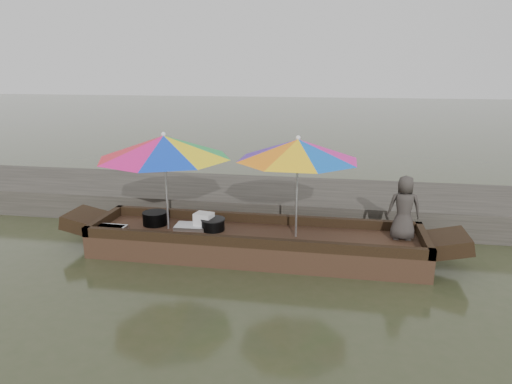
% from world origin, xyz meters
% --- Properties ---
extents(water, '(80.00, 80.00, 0.00)m').
position_xyz_m(water, '(0.00, 0.00, 0.00)').
color(water, '#323920').
rests_on(water, ground).
extents(dock, '(22.00, 2.20, 0.50)m').
position_xyz_m(dock, '(0.00, 2.20, 0.25)').
color(dock, '#2D2B26').
rests_on(dock, ground).
extents(boat_hull, '(5.13, 1.20, 0.35)m').
position_xyz_m(boat_hull, '(0.00, 0.00, 0.17)').
color(boat_hull, '#311E14').
rests_on(boat_hull, water).
extents(cooking_pot, '(0.40, 0.40, 0.21)m').
position_xyz_m(cooking_pot, '(-1.70, 0.16, 0.46)').
color(cooking_pot, black).
rests_on(cooking_pot, boat_hull).
extents(tray_crayfish, '(0.50, 0.36, 0.09)m').
position_xyz_m(tray_crayfish, '(-2.27, -0.34, 0.39)').
color(tray_crayfish, silver).
rests_on(tray_crayfish, boat_hull).
extents(tray_scallop, '(0.51, 0.37, 0.06)m').
position_xyz_m(tray_scallop, '(-1.06, 0.07, 0.38)').
color(tray_scallop, silver).
rests_on(tray_scallop, boat_hull).
extents(charcoal_grill, '(0.37, 0.37, 0.17)m').
position_xyz_m(charcoal_grill, '(-0.69, 0.07, 0.44)').
color(charcoal_grill, black).
rests_on(charcoal_grill, boat_hull).
extents(supply_bag, '(0.32, 0.27, 0.26)m').
position_xyz_m(supply_bag, '(-0.85, 0.10, 0.48)').
color(supply_bag, white).
rests_on(supply_bag, boat_hull).
extents(vendor, '(0.49, 0.32, 0.98)m').
position_xyz_m(vendor, '(2.22, 0.18, 0.84)').
color(vendor, '#342F2C').
rests_on(vendor, boat_hull).
extents(umbrella_bow, '(2.13, 2.13, 1.55)m').
position_xyz_m(umbrella_bow, '(-1.41, 0.00, 1.12)').
color(umbrella_bow, green).
rests_on(umbrella_bow, boat_hull).
extents(umbrella_stern, '(2.41, 2.41, 1.55)m').
position_xyz_m(umbrella_stern, '(0.64, 0.00, 1.12)').
color(umbrella_stern, '#E51492').
rests_on(umbrella_stern, boat_hull).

